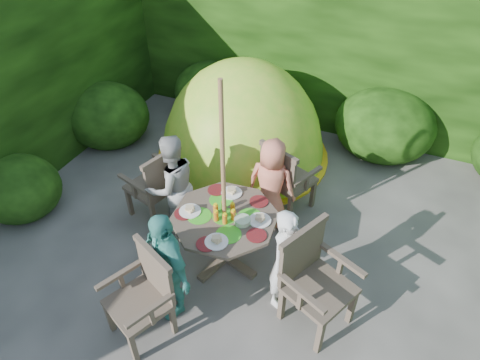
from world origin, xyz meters
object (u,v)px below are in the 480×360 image
at_px(child_back, 271,184).
at_px(garden_chair_back, 285,177).
at_px(parasol_pole, 224,184).
at_px(child_left, 172,186).
at_px(garden_chair_right, 313,278).
at_px(patio_table, 225,224).
at_px(child_front, 167,265).
at_px(child_right, 287,260).
at_px(garden_chair_left, 157,184).
at_px(garden_chair_front, 144,294).
at_px(dome_tent, 243,155).

bearing_deg(child_back, garden_chair_back, -105.24).
bearing_deg(garden_chair_back, parasol_pole, 96.10).
height_order(child_left, child_back, child_left).
distance_m(parasol_pole, garden_chair_right, 1.22).
relative_size(garden_chair_back, child_left, 0.75).
distance_m(patio_table, child_front, 0.80).
bearing_deg(patio_table, child_right, -17.18).
height_order(garden_chair_left, garden_chair_front, garden_chair_left).
height_order(garden_chair_right, garden_chair_front, garden_chair_right).
xyz_separation_m(parasol_pole, dome_tent, (-0.63, 1.94, -1.10)).
bearing_deg(garden_chair_back, child_left, 59.82).
bearing_deg(garden_chair_left, garden_chair_back, 134.09).
bearing_deg(parasol_pole, child_back, 72.88).
distance_m(patio_table, garden_chair_back, 1.10).
bearing_deg(garden_chair_left, patio_table, 88.85).
bearing_deg(child_right, patio_table, 93.57).
xyz_separation_m(child_right, child_back, (-0.53, 1.00, 0.00)).
relative_size(child_back, child_front, 0.94).
height_order(child_right, child_front, child_front).
distance_m(garden_chair_front, child_right, 1.36).
bearing_deg(garden_chair_back, child_front, 95.92).
relative_size(patio_table, garden_chair_front, 1.55).
distance_m(garden_chair_back, child_right, 1.36).
relative_size(parasol_pole, child_back, 1.86).
distance_m(garden_chair_back, garden_chair_front, 2.19).
bearing_deg(dome_tent, parasol_pole, -84.73).
relative_size(garden_chair_back, child_right, 0.81).
bearing_deg(child_right, garden_chair_back, 40.05).
bearing_deg(garden_chair_back, child_back, 97.28).
relative_size(garden_chair_left, garden_chair_back, 1.01).
relative_size(patio_table, garden_chair_right, 1.40).
bearing_deg(child_left, garden_chair_back, 160.09).
relative_size(child_back, dome_tent, 0.41).
relative_size(patio_table, parasol_pole, 0.65).
distance_m(child_right, dome_tent, 2.64).
bearing_deg(garden_chair_right, garden_chair_front, 143.52).
distance_m(child_right, child_left, 1.60).
bearing_deg(garden_chair_left, garden_chair_front, 43.99).
distance_m(parasol_pole, dome_tent, 2.31).
height_order(child_right, child_left, child_left).
bearing_deg(dome_tent, child_back, -66.32).
xyz_separation_m(garden_chair_left, child_right, (1.81, -0.56, 0.08)).
height_order(patio_table, garden_chair_front, garden_chair_front).
xyz_separation_m(patio_table, child_right, (0.76, -0.24, 0.03)).
bearing_deg(garden_chair_front, dome_tent, 120.04).
relative_size(garden_chair_back, child_front, 0.76).
height_order(garden_chair_left, child_left, child_left).
bearing_deg(parasol_pole, child_front, -107.12).
bearing_deg(patio_table, child_back, 73.16).
bearing_deg(garden_chair_back, garden_chair_right, 141.06).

